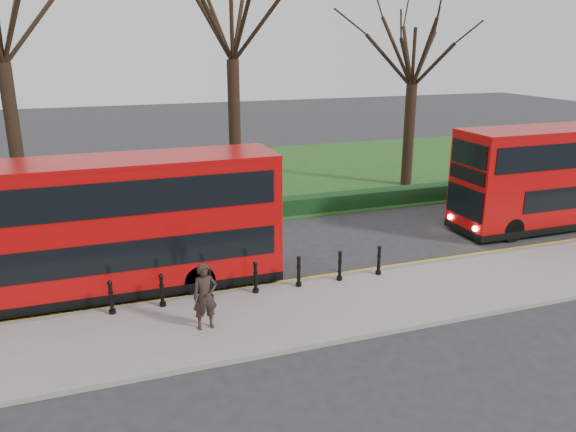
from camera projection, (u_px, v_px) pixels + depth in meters
name	position (u px, v px, depth m)	size (l,w,h in m)	color
ground	(253.00, 279.00, 19.41)	(120.00, 120.00, 0.00)	#28282B
pavement	(281.00, 315.00, 16.69)	(60.00, 4.00, 0.15)	gray
kerb	(261.00, 289.00, 18.49)	(60.00, 0.25, 0.16)	slate
grass_verge	(182.00, 182.00, 32.91)	(60.00, 18.00, 0.06)	#1B4918
hedge	(211.00, 214.00, 25.42)	(60.00, 0.90, 0.80)	black
yellow_line_outer	(259.00, 287.00, 18.78)	(60.00, 0.10, 0.01)	yellow
yellow_line_inner	(257.00, 285.00, 18.96)	(60.00, 0.10, 0.01)	yellow
tree_mid	(231.00, 9.00, 26.29)	(8.22, 8.22, 12.85)	black
tree_right	(414.00, 50.00, 30.04)	(6.57, 6.57, 10.27)	black
bollard_row	(256.00, 278.00, 17.91)	(9.00, 0.15, 1.00)	black
bus_lead	(106.00, 228.00, 17.78)	(11.06, 2.54, 4.40)	#AD0808
bus_rear	(571.00, 176.00, 24.70)	(11.08, 2.54, 4.41)	#AD0808
pedestrian	(205.00, 296.00, 15.55)	(0.70, 0.46, 1.91)	black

